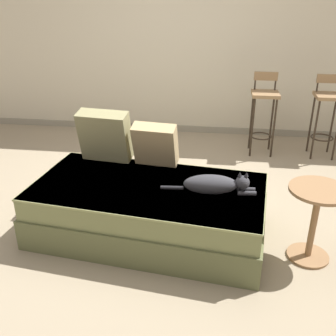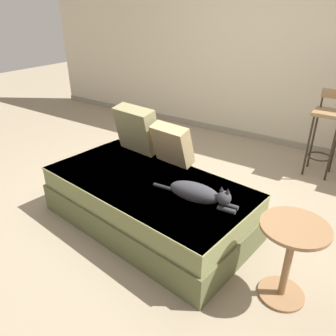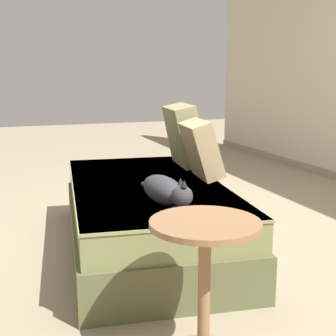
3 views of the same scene
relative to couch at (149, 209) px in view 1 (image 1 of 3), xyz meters
The scene contains 10 objects.
ground_plane 0.46m from the couch, 90.00° to the left, with size 16.00×16.00×0.00m, color gray.
wall_back_panel 2.86m from the couch, 90.00° to the left, with size 8.00×0.10×2.60m, color beige.
wall_baseboard_trim 2.60m from the couch, 90.00° to the left, with size 8.00×0.02×0.09m, color gray.
couch is the anchor object (origin of this frame).
throw_pillow_corner 0.80m from the couch, 135.95° to the left, with size 0.48×0.31×0.48m.
throw_pillow_middle 0.58m from the couch, 89.81° to the left, with size 0.41×0.29×0.40m.
cat 0.61m from the couch, ahead, with size 0.74×0.20×0.19m.
bar_stool_near_window 2.26m from the couch, 61.03° to the left, with size 0.32×0.32×0.99m.
bar_stool_by_doorway 2.69m from the couch, 47.13° to the left, with size 0.32×0.32×0.98m.
side_table 1.31m from the couch, ahead, with size 0.44×0.44×0.60m.
Camera 1 is at (0.52, -3.17, 1.94)m, focal length 42.00 mm.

